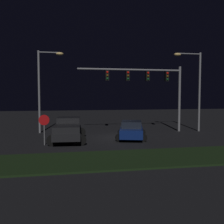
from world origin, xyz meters
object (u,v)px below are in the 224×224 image
car_sedan (131,130)px  stop_sign (44,124)px  street_lamp_left (44,81)px  street_lamp_right (194,82)px  traffic_signal_gantry (148,81)px  pickup_truck (68,128)px

car_sedan → stop_sign: size_ratio=2.12×
street_lamp_left → stop_sign: 7.23m
street_lamp_right → stop_sign: 15.40m
traffic_signal_gantry → stop_sign: (-9.53, -4.96, -3.47)m
car_sedan → traffic_signal_gantry: 6.05m
pickup_truck → traffic_signal_gantry: 9.39m
car_sedan → stop_sign: stop_sign is taller
pickup_truck → car_sedan: 5.26m
pickup_truck → stop_sign: stop_sign is taller
street_lamp_left → traffic_signal_gantry: bearing=-8.0°
car_sedan → traffic_signal_gantry: traffic_signal_gantry is taller
car_sedan → street_lamp_left: size_ratio=0.60×
street_lamp_left → street_lamp_right: street_lamp_left is taller
stop_sign → street_lamp_left: bearing=93.6°
traffic_signal_gantry → street_lamp_left: (-9.93, 1.40, -0.06)m
traffic_signal_gantry → street_lamp_right: size_ratio=1.31×
car_sedan → street_lamp_right: size_ratio=0.60×
car_sedan → traffic_signal_gantry: bearing=-20.9°
pickup_truck → car_sedan: pickup_truck is taller
street_lamp_left → car_sedan: bearing=-33.2°
pickup_truck → street_lamp_left: street_lamp_left is taller
street_lamp_right → stop_sign: size_ratio=3.53×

